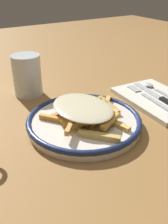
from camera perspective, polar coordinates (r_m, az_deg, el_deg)
The scene contains 8 objects.
ground_plane at distance 0.61m, azimuth 0.00°, elevation -3.20°, with size 2.60×2.60×0.00m, color olive.
plate at distance 0.60m, azimuth 0.00°, elevation -2.12°, with size 0.27×0.27×0.03m.
fries_heap at distance 0.59m, azimuth 0.53°, elevation 0.34°, with size 0.21×0.21×0.04m.
napkin at distance 0.75m, azimuth 15.87°, elevation 2.75°, with size 0.16×0.24×0.01m, color silver.
fork at distance 0.74m, azimuth 13.87°, elevation 3.26°, with size 0.04×0.18×0.00m.
knife at distance 0.74m, azimuth 16.86°, elevation 2.82°, with size 0.05×0.21×0.01m.
spoon at distance 0.79m, azimuth 15.69°, elevation 4.86°, with size 0.03×0.15×0.01m.
water_glass at distance 0.77m, azimuth -12.47°, elevation 7.92°, with size 0.08×0.08×0.12m, color silver.
Camera 1 is at (-0.28, -0.44, 0.32)m, focal length 41.36 mm.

